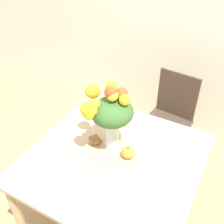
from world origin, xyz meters
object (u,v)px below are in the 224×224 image
flower_vase (110,111)px  turkey_figurine (95,139)px  dining_chair_near_window (169,118)px  pumpkin (128,152)px

flower_vase → turkey_figurine: bearing=-172.6°
flower_vase → dining_chair_near_window: bearing=78.8°
dining_chair_near_window → flower_vase: bearing=-94.3°
turkey_figurine → dining_chair_near_window: (0.29, 0.89, -0.31)m
dining_chair_near_window → pumpkin: bearing=-84.4°
dining_chair_near_window → turkey_figurine: bearing=-101.0°
turkey_figurine → dining_chair_near_window: bearing=72.0°
flower_vase → pumpkin: bearing=-10.4°
pumpkin → turkey_figurine: (-0.27, 0.01, -0.00)m
turkey_figurine → dining_chair_near_window: 0.98m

